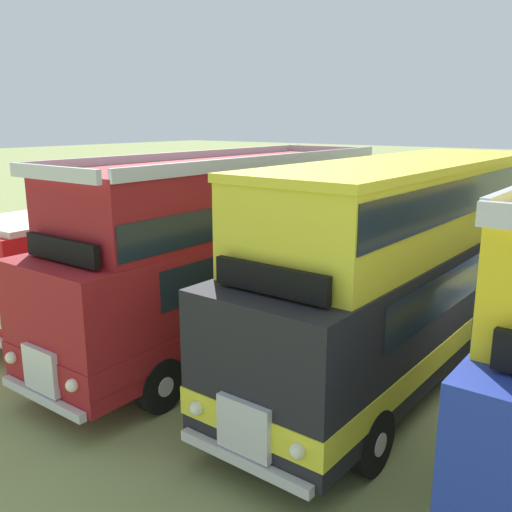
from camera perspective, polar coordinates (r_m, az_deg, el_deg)
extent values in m
plane|color=#8C9956|center=(11.77, 22.53, -13.98)|extent=(200.00, 200.00, 0.00)
cube|color=red|center=(16.57, -11.84, 0.98)|extent=(2.73, 9.73, 2.30)
cube|color=silver|center=(16.71, -11.74, -1.03)|extent=(2.77, 9.77, 0.44)
cube|color=#19232D|center=(16.72, -10.94, 3.24)|extent=(2.70, 7.33, 0.76)
cube|color=silver|center=(16.35, -12.04, 5.16)|extent=(2.68, 9.33, 0.14)
cylinder|color=black|center=(14.07, -18.05, -6.71)|extent=(0.30, 1.05, 1.04)
cylinder|color=silver|center=(13.95, -17.67, -6.85)|extent=(0.03, 0.36, 0.36)
cylinder|color=black|center=(15.89, -23.07, -4.80)|extent=(0.30, 1.05, 1.04)
cylinder|color=silver|center=(16.02, -23.35, -4.69)|extent=(0.03, 0.36, 0.36)
cylinder|color=black|center=(18.28, -2.22, -1.36)|extent=(0.30, 1.05, 1.04)
cylinder|color=silver|center=(18.19, -1.84, -1.43)|extent=(0.03, 0.36, 0.36)
cylinder|color=black|center=(19.72, -7.53, -0.35)|extent=(0.30, 1.05, 1.04)
cylinder|color=silver|center=(19.82, -7.85, -0.29)|extent=(0.03, 0.36, 0.36)
cube|color=maroon|center=(13.35, -2.74, -1.79)|extent=(2.57, 9.99, 2.30)
cube|color=maroon|center=(13.53, -2.71, -4.24)|extent=(2.61, 10.03, 0.44)
cube|color=#19232D|center=(13.51, -1.68, 1.02)|extent=(2.58, 7.59, 0.76)
cube|color=#19232D|center=(10.05, -21.06, -4.08)|extent=(2.20, 0.12, 0.90)
cube|color=silver|center=(10.43, -20.98, -10.77)|extent=(0.90, 0.13, 0.80)
cube|color=silver|center=(10.63, -20.89, -13.28)|extent=(2.30, 0.16, 0.16)
sphere|color=#EAEACC|center=(9.73, -18.12, -12.34)|extent=(0.22, 0.22, 0.22)
sphere|color=#EAEACC|center=(11.15, -23.54, -9.41)|extent=(0.22, 0.22, 0.22)
cube|color=maroon|center=(13.17, -2.13, 6.44)|extent=(2.46, 9.09, 1.50)
cube|color=silver|center=(9.89, -19.91, 7.90)|extent=(2.40, 0.12, 0.24)
cube|color=silver|center=(16.42, 6.91, 10.58)|extent=(2.40, 0.12, 0.24)
cube|color=silver|center=(12.37, 2.21, 9.69)|extent=(0.16, 9.07, 0.24)
cube|color=silver|center=(13.88, -6.07, 10.06)|extent=(0.16, 9.07, 0.24)
cube|color=#19232D|center=(13.21, -2.12, 5.15)|extent=(2.50, 8.99, 0.64)
cube|color=black|center=(10.12, -19.08, 0.60)|extent=(1.90, 0.13, 0.40)
cylinder|color=black|center=(10.73, -9.67, -12.74)|extent=(0.29, 1.04, 1.04)
cylinder|color=silver|center=(10.63, -9.10, -12.98)|extent=(0.02, 0.36, 0.36)
cylinder|color=black|center=(12.37, -17.13, -9.49)|extent=(0.29, 1.04, 1.04)
cylinder|color=silver|center=(12.48, -17.55, -9.30)|extent=(0.02, 0.36, 0.36)
cylinder|color=black|center=(15.61, 8.12, -4.14)|extent=(0.29, 1.04, 1.04)
cylinder|color=silver|center=(15.54, 8.60, -4.24)|extent=(0.02, 0.36, 0.36)
cylinder|color=black|center=(16.78, 1.24, -2.73)|extent=(0.29, 1.04, 1.04)
cylinder|color=silver|center=(16.86, 0.82, -2.64)|extent=(0.02, 0.36, 0.36)
cube|color=black|center=(11.83, 14.13, -4.26)|extent=(2.74, 9.86, 2.30)
cube|color=yellow|center=(12.02, 13.96, -6.98)|extent=(2.78, 9.91, 0.44)
cube|color=#19232D|center=(12.02, 15.08, -1.05)|extent=(2.71, 7.47, 0.76)
cube|color=#19232D|center=(7.66, -0.78, -8.62)|extent=(2.20, 0.15, 0.90)
cube|color=silver|center=(8.14, -1.26, -17.01)|extent=(0.90, 0.14, 0.80)
cube|color=silver|center=(8.39, -1.38, -20.03)|extent=(2.30, 0.20, 0.16)
sphere|color=#EAEACC|center=(7.68, 4.20, -19.12)|extent=(0.22, 0.22, 0.22)
sphere|color=#EAEACC|center=(8.66, -6.08, -15.08)|extent=(0.22, 0.22, 0.22)
cube|color=yellow|center=(11.63, 15.18, 5.01)|extent=(2.61, 8.96, 1.50)
cube|color=yellow|center=(11.54, 15.43, 9.03)|extent=(2.68, 9.06, 0.14)
cube|color=#19232D|center=(11.59, 15.27, 6.47)|extent=(2.65, 8.86, 0.68)
cube|color=black|center=(7.78, 1.46, -2.42)|extent=(1.90, 0.17, 0.40)
cylinder|color=black|center=(9.12, 11.64, -17.93)|extent=(0.31, 1.05, 1.04)
cylinder|color=silver|center=(9.07, 12.53, -18.18)|extent=(0.03, 0.36, 0.36)
cylinder|color=black|center=(10.18, -0.36, -14.06)|extent=(0.31, 1.05, 1.04)
cylinder|color=silver|center=(10.26, -1.03, -13.81)|extent=(0.03, 0.36, 0.36)
cylinder|color=black|center=(14.65, 23.02, -6.32)|extent=(0.31, 1.05, 1.04)
cylinder|color=silver|center=(14.62, 23.59, -6.42)|extent=(0.03, 0.36, 0.36)
cylinder|color=black|center=(15.34, 14.72, -4.79)|extent=(0.31, 1.05, 1.04)
cylinder|color=silver|center=(15.39, 14.21, -4.69)|extent=(0.03, 0.36, 0.36)
cylinder|color=black|center=(8.18, 21.64, -22.79)|extent=(0.29, 1.04, 1.04)
cylinder|color=silver|center=(8.21, 20.55, -22.55)|extent=(0.02, 0.36, 0.36)
cylinder|color=#8C704C|center=(26.01, 0.25, 3.19)|extent=(0.08, 0.08, 1.05)
cylinder|color=#8C704C|center=(23.37, 10.54, 1.75)|extent=(0.08, 0.08, 1.05)
cylinder|color=#8C704C|center=(21.67, 22.91, -0.04)|extent=(0.08, 0.08, 1.05)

